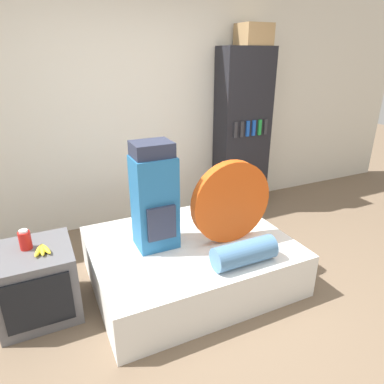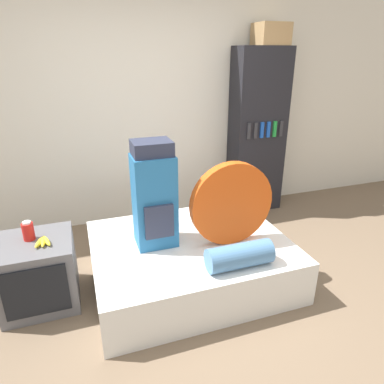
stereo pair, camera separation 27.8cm
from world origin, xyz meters
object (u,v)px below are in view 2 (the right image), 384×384
(backpack, at_px, (154,196))
(cardboard_box, at_px, (271,34))
(sleeping_roll, at_px, (240,256))
(canister, at_px, (28,231))
(bookshelf, at_px, (257,133))
(tent_bag, at_px, (231,204))
(television, at_px, (39,272))

(backpack, bearing_deg, cardboard_box, 34.89)
(backpack, bearing_deg, sleeping_roll, -47.28)
(cardboard_box, bearing_deg, sleeping_roll, -123.78)
(canister, relative_size, bookshelf, 0.08)
(sleeping_roll, relative_size, bookshelf, 0.26)
(backpack, xyz_separation_m, bookshelf, (1.56, 1.15, 0.17))
(bookshelf, bearing_deg, tent_bag, -125.74)
(canister, distance_m, cardboard_box, 3.18)
(television, bearing_deg, cardboard_box, 23.14)
(bookshelf, relative_size, cardboard_box, 5.57)
(cardboard_box, bearing_deg, bookshelf, 179.30)
(television, bearing_deg, sleeping_roll, -22.08)
(sleeping_roll, bearing_deg, canister, 156.59)
(tent_bag, height_order, sleeping_roll, tent_bag)
(sleeping_roll, relative_size, canister, 3.29)
(tent_bag, bearing_deg, canister, 169.95)
(sleeping_roll, distance_m, canister, 1.62)
(tent_bag, xyz_separation_m, television, (-1.55, 0.23, -0.46))
(backpack, relative_size, canister, 5.74)
(sleeping_roll, distance_m, television, 1.58)
(backpack, relative_size, sleeping_roll, 1.74)
(sleeping_roll, xyz_separation_m, bookshelf, (1.05, 1.70, 0.50))
(backpack, xyz_separation_m, tent_bag, (0.60, -0.19, -0.07))
(television, bearing_deg, tent_bag, -8.38)
(television, bearing_deg, backpack, -2.38)
(tent_bag, xyz_separation_m, cardboard_box, (1.04, 1.33, 1.34))
(bookshelf, bearing_deg, television, -156.16)
(tent_bag, distance_m, cardboard_box, 2.16)
(canister, height_order, bookshelf, bookshelf)
(backpack, xyz_separation_m, canister, (-0.97, 0.09, -0.19))
(tent_bag, height_order, cardboard_box, cardboard_box)
(tent_bag, bearing_deg, cardboard_box, 51.96)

